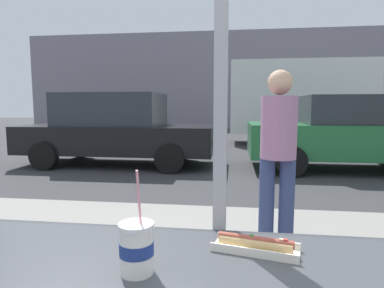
{
  "coord_description": "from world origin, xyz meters",
  "views": [
    {
      "loc": [
        0.05,
        -1.15,
        1.42
      ],
      "look_at": [
        -0.38,
        2.15,
        1.04
      ],
      "focal_mm": 30.32,
      "sensor_mm": 36.0,
      "label": 1
    }
  ],
  "objects_px": {
    "box_truck": "(317,100)",
    "pedestrian": "(278,148)",
    "parked_car_green": "(348,132)",
    "soda_cup_left": "(137,247)",
    "hotdog_tray_far": "(255,244)",
    "parked_car_black": "(117,129)"
  },
  "relations": [
    {
      "from": "soda_cup_left",
      "to": "box_truck",
      "type": "distance_m",
      "value": 12.35
    },
    {
      "from": "soda_cup_left",
      "to": "box_truck",
      "type": "bearing_deg",
      "value": 74.27
    },
    {
      "from": "parked_car_green",
      "to": "pedestrian",
      "type": "height_order",
      "value": "pedestrian"
    },
    {
      "from": "soda_cup_left",
      "to": "pedestrian",
      "type": "xyz_separation_m",
      "value": [
        0.66,
        2.14,
        0.02
      ]
    },
    {
      "from": "parked_car_green",
      "to": "parked_car_black",
      "type": "bearing_deg",
      "value": 180.0
    },
    {
      "from": "parked_car_green",
      "to": "box_truck",
      "type": "distance_m",
      "value": 5.2
    },
    {
      "from": "box_truck",
      "to": "pedestrian",
      "type": "height_order",
      "value": "box_truck"
    },
    {
      "from": "parked_car_green",
      "to": "pedestrian",
      "type": "distance_m",
      "value": 5.1
    },
    {
      "from": "pedestrian",
      "to": "parked_car_black",
      "type": "bearing_deg",
      "value": 125.09
    },
    {
      "from": "parked_car_black",
      "to": "pedestrian",
      "type": "height_order",
      "value": "pedestrian"
    },
    {
      "from": "box_truck",
      "to": "parked_car_green",
      "type": "bearing_deg",
      "value": -96.22
    },
    {
      "from": "hotdog_tray_far",
      "to": "pedestrian",
      "type": "relative_size",
      "value": 0.18
    },
    {
      "from": "hotdog_tray_far",
      "to": "box_truck",
      "type": "bearing_deg",
      "value": 75.6
    },
    {
      "from": "hotdog_tray_far",
      "to": "soda_cup_left",
      "type": "bearing_deg",
      "value": -151.72
    },
    {
      "from": "box_truck",
      "to": "pedestrian",
      "type": "distance_m",
      "value": 10.12
    },
    {
      "from": "hotdog_tray_far",
      "to": "pedestrian",
      "type": "xyz_separation_m",
      "value": [
        0.32,
        1.95,
        0.07
      ]
    },
    {
      "from": "soda_cup_left",
      "to": "hotdog_tray_far",
      "type": "xyz_separation_m",
      "value": [
        0.34,
        0.18,
        -0.05
      ]
    },
    {
      "from": "hotdog_tray_far",
      "to": "parked_car_black",
      "type": "bearing_deg",
      "value": 113.99
    },
    {
      "from": "hotdog_tray_far",
      "to": "parked_car_green",
      "type": "xyz_separation_m",
      "value": [
        2.45,
        6.58,
        -0.12
      ]
    },
    {
      "from": "soda_cup_left",
      "to": "box_truck",
      "type": "xyz_separation_m",
      "value": [
        3.34,
        11.87,
        0.63
      ]
    },
    {
      "from": "soda_cup_left",
      "to": "hotdog_tray_far",
      "type": "distance_m",
      "value": 0.39
    },
    {
      "from": "soda_cup_left",
      "to": "parked_car_green",
      "type": "distance_m",
      "value": 7.32
    }
  ]
}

